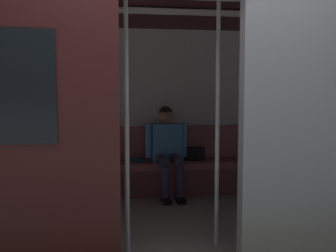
# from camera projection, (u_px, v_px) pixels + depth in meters

# --- Properties ---
(train_car) EXTENTS (6.40, 2.67, 2.32)m
(train_car) POSITION_uv_depth(u_px,v_px,m) (157.00, 74.00, 3.79)
(train_car) COLOR #ADAFB5
(train_car) RESTS_ON ground_plane
(bench_seat) EXTENTS (2.75, 0.44, 0.44)m
(bench_seat) POSITION_uv_depth(u_px,v_px,m) (153.00, 170.00, 4.89)
(bench_seat) COLOR #935156
(bench_seat) RESTS_ON ground_plane
(person_seated) EXTENTS (0.55, 0.69, 1.16)m
(person_seated) POSITION_uv_depth(u_px,v_px,m) (167.00, 145.00, 4.83)
(person_seated) COLOR #4C8CC6
(person_seated) RESTS_ON ground_plane
(handbag) EXTENTS (0.26, 0.15, 0.17)m
(handbag) POSITION_uv_depth(u_px,v_px,m) (194.00, 154.00, 5.01)
(handbag) COLOR black
(handbag) RESTS_ON bench_seat
(book) EXTENTS (0.21, 0.26, 0.03)m
(book) POSITION_uv_depth(u_px,v_px,m) (138.00, 160.00, 4.93)
(book) COLOR #26598C
(book) RESTS_ON bench_seat
(grab_pole_door) EXTENTS (0.04, 0.04, 2.18)m
(grab_pole_door) POSITION_uv_depth(u_px,v_px,m) (127.00, 123.00, 2.99)
(grab_pole_door) COLOR silver
(grab_pole_door) RESTS_ON ground_plane
(grab_pole_far) EXTENTS (0.04, 0.04, 2.18)m
(grab_pole_far) POSITION_uv_depth(u_px,v_px,m) (217.00, 121.00, 3.15)
(grab_pole_far) COLOR silver
(grab_pole_far) RESTS_ON ground_plane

